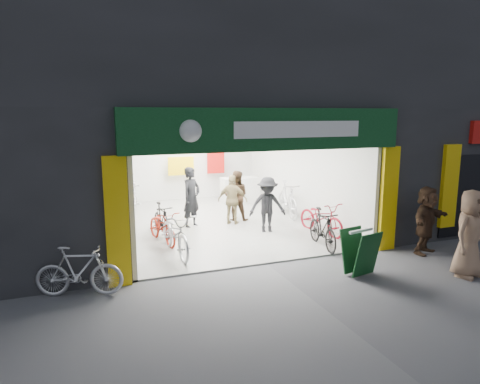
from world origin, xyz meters
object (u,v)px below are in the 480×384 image
parked_bike (79,271)px  pedestrian_near (470,234)px  sandwich_board (360,251)px  bike_right_front (323,229)px  bike_left_front (176,234)px

parked_bike → pedestrian_near: pedestrian_near is taller
parked_bike → sandwich_board: bearing=-82.4°
pedestrian_near → parked_bike: bearing=151.9°
bike_right_front → bike_left_front: bearing=176.4°
bike_left_front → bike_right_front: bearing=-16.4°
pedestrian_near → sandwich_board: bearing=143.1°
parked_bike → sandwich_board: sandwich_board is taller
sandwich_board → pedestrian_near: bearing=-33.5°
bike_left_front → sandwich_board: (3.35, -2.68, -0.01)m
pedestrian_near → sandwich_board: size_ratio=1.93×
sandwich_board → bike_right_front: bearing=71.4°
bike_left_front → bike_right_front: size_ratio=1.21×
bike_right_front → parked_bike: size_ratio=1.03×
sandwich_board → bike_left_front: bearing=130.2°
bike_right_front → sandwich_board: bike_right_front is taller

